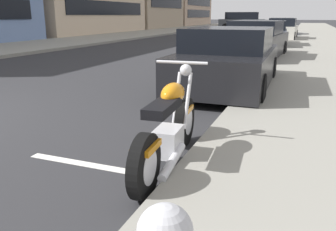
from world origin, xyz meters
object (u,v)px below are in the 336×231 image
at_px(parked_car_near_corner, 256,41).
at_px(parked_car_far_down_curb, 282,30).
at_px(parked_car_behind_motorcycle, 228,61).
at_px(parked_car_at_intersection, 269,34).
at_px(parked_motorcycle, 169,130).
at_px(parked_car_across_street, 282,27).
at_px(crossing_truck, 242,21).

xyz_separation_m(parked_car_near_corner, parked_car_far_down_curb, (11.43, -0.24, -0.01)).
relative_size(parked_car_behind_motorcycle, parked_car_at_intersection, 0.88).
bearing_deg(parked_motorcycle, parked_car_far_down_curb, -3.46).
relative_size(parked_motorcycle, parked_car_behind_motorcycle, 0.50).
xyz_separation_m(parked_car_near_corner, parked_car_across_street, (17.23, 0.18, -0.01)).
bearing_deg(parked_car_far_down_curb, parked_car_near_corner, 179.92).
distance_m(parked_car_far_down_curb, parked_car_across_street, 5.81).
bearing_deg(crossing_truck, parked_car_across_street, 113.85).
relative_size(parked_car_at_intersection, crossing_truck, 0.94).
bearing_deg(parked_car_across_street, parked_car_behind_motorcycle, -178.38).
bearing_deg(parked_car_near_corner, parked_car_behind_motorcycle, -174.22).
bearing_deg(parked_car_across_street, parked_car_at_intersection, -178.85).
xyz_separation_m(parked_car_at_intersection, parked_car_across_street, (11.30, 0.09, 0.03)).
height_order(parked_car_at_intersection, crossing_truck, crossing_truck).
bearing_deg(crossing_truck, parked_car_far_down_curb, 104.43).
relative_size(parked_car_near_corner, parked_car_far_down_curb, 1.07).
relative_size(parked_car_behind_motorcycle, parked_car_far_down_curb, 0.95).
bearing_deg(parked_car_across_street, parked_car_far_down_curb, -175.15).
relative_size(parked_car_across_street, crossing_truck, 0.94).
relative_size(parked_car_near_corner, parked_car_across_street, 0.99).
bearing_deg(parked_car_near_corner, parked_car_at_intersection, 4.89).
height_order(parked_car_near_corner, parked_car_at_intersection, parked_car_near_corner).
bearing_deg(parked_car_far_down_curb, crossing_truck, 20.99).
xyz_separation_m(parked_motorcycle, parked_car_near_corner, (10.12, 0.43, 0.25)).
bearing_deg(crossing_truck, parked_car_behind_motorcycle, 93.73).
height_order(parked_motorcycle, parked_car_behind_motorcycle, parked_car_behind_motorcycle).
bearing_deg(parked_car_behind_motorcycle, parked_motorcycle, -177.50).
bearing_deg(parked_car_across_street, crossing_truck, 30.01).
xyz_separation_m(parked_car_behind_motorcycle, parked_car_at_intersection, (11.73, 0.28, -0.01)).
distance_m(parked_motorcycle, parked_car_far_down_curb, 21.55).
bearing_deg(crossing_truck, parked_motorcycle, 93.04).
bearing_deg(parked_car_near_corner, crossing_truck, 14.79).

